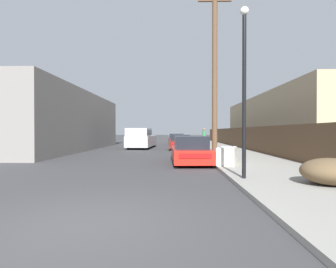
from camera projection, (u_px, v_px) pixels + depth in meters
name	position (u px, v px, depth m)	size (l,w,h in m)	color
ground_plane	(83.00, 227.00, 4.21)	(220.00, 220.00, 0.00)	#38383A
sidewalk_curb	(211.00, 145.00, 27.57)	(4.20, 63.00, 0.12)	gray
discarded_fridge	(227.00, 156.00, 11.33)	(1.16, 1.73, 0.77)	silver
parked_sports_car_red	(190.00, 151.00, 12.70)	(1.87, 4.46, 1.32)	red
car_parked_mid	(181.00, 142.00, 22.60)	(1.97, 4.29, 1.26)	#5B1E19
car_parked_far	(176.00, 140.00, 30.17)	(1.93, 4.45, 1.28)	#5B1E19
pickup_truck	(141.00, 138.00, 23.66)	(2.33, 5.72, 1.81)	silver
utility_pole	(215.00, 68.00, 14.21)	(1.80, 0.29, 9.47)	brown
street_lamp	(244.00, 80.00, 7.90)	(0.26, 0.26, 5.18)	black
brush_pile	(330.00, 171.00, 6.95)	(1.53, 1.40, 0.71)	brown
wooden_fence	(240.00, 138.00, 22.84)	(0.08, 38.79, 1.75)	brown
building_left_block	(50.00, 121.00, 21.62)	(7.00, 17.64, 4.72)	gray
building_right_house	(284.00, 121.00, 26.74)	(6.00, 23.42, 5.13)	tan
pedestrian	(204.00, 136.00, 26.88)	(0.34, 0.34, 1.76)	#282D42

